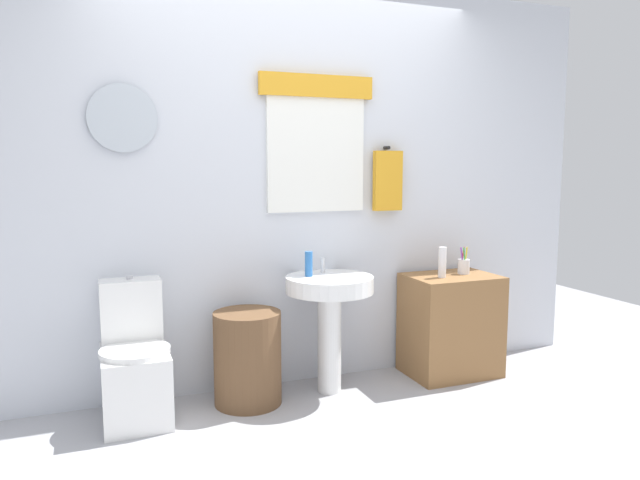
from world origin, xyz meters
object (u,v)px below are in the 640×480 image
object	(u,v)px
pedestal_sink	(330,303)
soap_bottle	(309,264)
wooden_cabinet	(451,325)
lotion_bottle	(442,262)
toothbrush_cup	(464,266)
toilet	(135,366)
laundry_hamper	(248,358)

from	to	relation	value
pedestal_sink	soap_bottle	size ratio (longest dim) A/B	4.75
wooden_cabinet	lotion_bottle	xyz separation A→B (m)	(-0.11, -0.04, 0.45)
lotion_bottle	toothbrush_cup	world-z (taller)	lotion_bottle
pedestal_sink	toothbrush_cup	distance (m)	1.02
pedestal_sink	toilet	bearing A→B (deg)	178.21
toilet	soap_bottle	world-z (taller)	soap_bottle
pedestal_sink	wooden_cabinet	xyz separation A→B (m)	(0.90, 0.00, -0.23)
soap_bottle	lotion_bottle	size ratio (longest dim) A/B	0.77
toilet	toothbrush_cup	xyz separation A→B (m)	(2.18, -0.02, 0.44)
toilet	wooden_cabinet	world-z (taller)	toilet
laundry_hamper	pedestal_sink	world-z (taller)	pedestal_sink
toilet	wooden_cabinet	distance (m)	2.08
laundry_hamper	toothbrush_cup	world-z (taller)	toothbrush_cup
lotion_bottle	wooden_cabinet	bearing A→B (deg)	20.74
laundry_hamper	wooden_cabinet	distance (m)	1.43
wooden_cabinet	laundry_hamper	bearing A→B (deg)	180.00
soap_bottle	wooden_cabinet	bearing A→B (deg)	-2.81
soap_bottle	lotion_bottle	distance (m)	0.92
toothbrush_cup	soap_bottle	bearing A→B (deg)	178.47
pedestal_sink	lotion_bottle	xyz separation A→B (m)	(0.79, -0.04, 0.22)
wooden_cabinet	toilet	bearing A→B (deg)	178.99
toilet	pedestal_sink	world-z (taller)	toilet
toilet	wooden_cabinet	xyz separation A→B (m)	(2.07, -0.04, 0.04)
soap_bottle	toothbrush_cup	size ratio (longest dim) A/B	0.84
lotion_bottle	toothbrush_cup	bearing A→B (deg)	15.87
pedestal_sink	soap_bottle	world-z (taller)	soap_bottle
wooden_cabinet	toothbrush_cup	distance (m)	0.41
toilet	toothbrush_cup	bearing A→B (deg)	-0.44
soap_bottle	lotion_bottle	xyz separation A→B (m)	(0.91, -0.09, -0.03)
laundry_hamper	soap_bottle	world-z (taller)	soap_bottle
toilet	lotion_bottle	xyz separation A→B (m)	(1.97, -0.08, 0.49)
wooden_cabinet	toothbrush_cup	xyz separation A→B (m)	(0.11, 0.02, 0.40)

